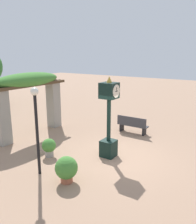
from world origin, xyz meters
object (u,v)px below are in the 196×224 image
(potted_plant_near_right, at_px, (66,169))
(lamp_post, at_px, (36,120))
(park_bench, at_px, (132,125))
(pedestal_clock, at_px, (109,118))
(potted_plant_near_left, at_px, (49,147))

(potted_plant_near_right, xyz_separation_m, lamp_post, (-0.10, 1.13, 1.46))
(park_bench, bearing_deg, potted_plant_near_right, 93.48)
(pedestal_clock, xyz_separation_m, lamp_post, (-2.52, 1.23, 0.35))
(pedestal_clock, relative_size, lamp_post, 1.07)
(potted_plant_near_left, bearing_deg, pedestal_clock, -55.94)
(potted_plant_near_left, height_order, potted_plant_near_right, potted_plant_near_right)
(potted_plant_near_left, height_order, lamp_post, lamp_post)
(potted_plant_near_left, xyz_separation_m, potted_plant_near_right, (-1.10, -1.87, 0.06))
(pedestal_clock, height_order, park_bench, pedestal_clock)
(potted_plant_near_right, relative_size, lamp_post, 0.29)
(potted_plant_near_left, distance_m, lamp_post, 2.07)
(park_bench, bearing_deg, lamp_post, 81.89)
(pedestal_clock, xyz_separation_m, potted_plant_near_right, (-2.43, 0.10, -1.11))
(potted_plant_near_left, relative_size, lamp_post, 0.25)
(potted_plant_near_left, bearing_deg, lamp_post, -148.59)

